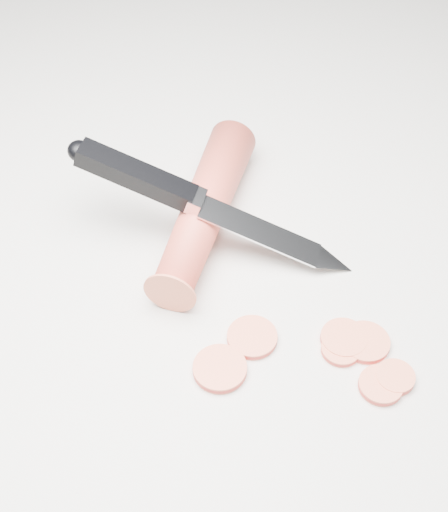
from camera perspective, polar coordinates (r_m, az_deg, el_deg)
ground at (r=0.57m, az=1.63°, el=-4.41°), size 2.40×2.40×0.00m
carrot at (r=0.62m, az=-1.55°, el=3.83°), size 0.18×0.14×0.04m
carrot_slice_0 at (r=0.55m, az=2.27°, el=-6.52°), size 0.04×0.04×0.01m
carrot_slice_1 at (r=0.54m, az=12.43°, el=-10.07°), size 0.03×0.03×0.01m
carrot_slice_2 at (r=0.56m, az=11.25°, el=-6.79°), size 0.04×0.04×0.01m
carrot_slice_3 at (r=0.56m, az=9.33°, el=-7.38°), size 0.03×0.03×0.01m
carrot_slice_4 at (r=0.56m, az=9.56°, el=-6.54°), size 0.04×0.04×0.01m
carrot_slice_5 at (r=0.54m, az=-0.33°, el=-9.01°), size 0.04×0.04×0.01m
carrot_slice_6 at (r=0.55m, az=13.52°, el=-9.41°), size 0.03×0.03×0.01m
kitchen_knife at (r=0.59m, az=-0.95°, el=4.09°), size 0.16×0.22×0.09m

